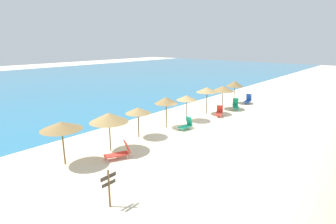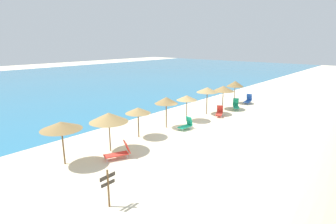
{
  "view_description": "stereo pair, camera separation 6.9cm",
  "coord_description": "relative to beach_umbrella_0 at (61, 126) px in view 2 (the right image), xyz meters",
  "views": [
    {
      "loc": [
        -17.75,
        -12.26,
        7.22
      ],
      "look_at": [
        -1.22,
        1.72,
        1.55
      ],
      "focal_mm": 28.73,
      "sensor_mm": 36.0,
      "label": 1
    },
    {
      "loc": [
        -17.7,
        -12.31,
        7.22
      ],
      "look_at": [
        -1.22,
        1.72,
        1.55
      ],
      "focal_mm": 28.73,
      "sensor_mm": 36.0,
      "label": 2
    }
  ],
  "objects": [
    {
      "name": "beach_umbrella_4",
      "position": [
        12.24,
        -0.13,
        -0.23
      ],
      "size": [
        1.92,
        1.92,
        2.45
      ],
      "color": "brown",
      "rests_on": "ground_plane"
    },
    {
      "name": "dune_ridge",
      "position": [
        7.58,
        -12.7,
        -1.05
      ],
      "size": [
        47.96,
        7.39,
        2.79
      ],
      "primitive_type": "ellipsoid",
      "rotation": [
        0.0,
        0.0,
        0.07
      ],
      "color": "beige",
      "rests_on": "ground_plane"
    },
    {
      "name": "lounge_chair_4",
      "position": [
        10.2,
        -1.62,
        -2.03
      ],
      "size": [
        1.37,
        0.7,
        1.06
      ],
      "rotation": [
        0.0,
        0.0,
        1.49
      ],
      "color": "#199972",
      "rests_on": "ground_plane"
    },
    {
      "name": "beach_umbrella_7",
      "position": [
        21.98,
        -0.05,
        -0.06
      ],
      "size": [
        2.02,
        2.02,
        2.72
      ],
      "color": "brown",
      "rests_on": "ground_plane"
    },
    {
      "name": "lounge_chair_1",
      "position": [
        19.29,
        -1.65,
        -1.96
      ],
      "size": [
        1.62,
        1.33,
        1.21
      ],
      "rotation": [
        0.0,
        0.0,
        2.14
      ],
      "color": "#199972",
      "rests_on": "ground_plane"
    },
    {
      "name": "ground_plane",
      "position": [
        10.31,
        -2.24,
        -2.44
      ],
      "size": [
        160.0,
        160.0,
        0.0
      ],
      "primitive_type": "plane",
      "color": "beige"
    },
    {
      "name": "sea_water",
      "position": [
        10.31,
        33.46,
        -2.44
      ],
      "size": [
        160.0,
        58.66,
        0.01
      ],
      "primitive_type": "cube",
      "color": "teal",
      "rests_on": "ground_plane"
    },
    {
      "name": "lounge_chair_0",
      "position": [
        15.8,
        -1.6,
        -2.05
      ],
      "size": [
        1.66,
        1.2,
        1.0
      ],
      "rotation": [
        0.0,
        0.0,
        2.0
      ],
      "color": "red",
      "rests_on": "ground_plane"
    },
    {
      "name": "lounge_chair_2",
      "position": [
        23.03,
        -1.37,
        -2.02
      ],
      "size": [
        1.66,
        0.88,
        1.12
      ],
      "rotation": [
        0.0,
        0.0,
        1.74
      ],
      "color": "blue",
      "rests_on": "ground_plane"
    },
    {
      "name": "beach_umbrella_6",
      "position": [
        18.47,
        -0.44,
        -0.14
      ],
      "size": [
        2.34,
        2.34,
        2.6
      ],
      "color": "brown",
      "rests_on": "ground_plane"
    },
    {
      "name": "beach_umbrella_2",
      "position": [
        6.24,
        0.05,
        -0.3
      ],
      "size": [
        1.96,
        1.96,
        2.38
      ],
      "color": "brown",
      "rests_on": "ground_plane"
    },
    {
      "name": "wooden_signpost",
      "position": [
        -0.98,
        -5.62,
        -1.36
      ],
      "size": [
        0.84,
        0.09,
        1.82
      ],
      "rotation": [
        0.0,
        0.0,
        0.04
      ],
      "color": "brown",
      "rests_on": "ground_plane"
    },
    {
      "name": "beach_umbrella_1",
      "position": [
        3.07,
        -0.5,
        -0.06
      ],
      "size": [
        2.58,
        2.58,
        2.71
      ],
      "color": "brown",
      "rests_on": "ground_plane"
    },
    {
      "name": "lounge_chair_3",
      "position": [
        2.69,
        -1.93,
        -2.01
      ],
      "size": [
        1.74,
        1.21,
        1.12
      ],
      "rotation": [
        0.0,
        0.0,
        1.14
      ],
      "color": "red",
      "rests_on": "ground_plane"
    },
    {
      "name": "beach_umbrella_0",
      "position": [
        0.0,
        0.0,
        0.0
      ],
      "size": [
        2.43,
        2.43,
        2.69
      ],
      "color": "brown",
      "rests_on": "ground_plane"
    },
    {
      "name": "beach_umbrella_5",
      "position": [
        15.58,
        -0.22,
        0.08
      ],
      "size": [
        2.19,
        2.19,
        2.79
      ],
      "color": "brown",
      "rests_on": "ground_plane"
    },
    {
      "name": "beach_umbrella_3",
      "position": [
        9.45,
        -0.03,
        -0.03
      ],
      "size": [
        1.99,
        1.99,
        2.71
      ],
      "color": "brown",
      "rests_on": "ground_plane"
    }
  ]
}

